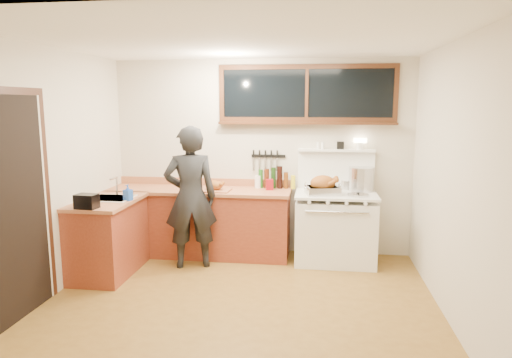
# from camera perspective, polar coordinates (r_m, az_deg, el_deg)

# --- Properties ---
(ground_plane) EXTENTS (4.00, 3.50, 0.02)m
(ground_plane) POSITION_cam_1_polar(r_m,az_deg,el_deg) (4.85, -1.99, -15.31)
(ground_plane) COLOR brown
(room_shell) EXTENTS (4.10, 3.60, 2.65)m
(room_shell) POSITION_cam_1_polar(r_m,az_deg,el_deg) (4.42, -2.12, 4.62)
(room_shell) COLOR beige
(room_shell) RESTS_ON ground
(counter_back) EXTENTS (2.44, 0.64, 1.00)m
(counter_back) POSITION_cam_1_polar(r_m,az_deg,el_deg) (6.20, -7.09, -5.28)
(counter_back) COLOR maroon
(counter_back) RESTS_ON ground
(counter_left) EXTENTS (0.64, 1.09, 0.90)m
(counter_left) POSITION_cam_1_polar(r_m,az_deg,el_deg) (5.76, -17.97, -6.85)
(counter_left) COLOR maroon
(counter_left) RESTS_ON ground
(sink_unit) EXTENTS (0.50, 0.45, 0.37)m
(sink_unit) POSITION_cam_1_polar(r_m,az_deg,el_deg) (5.72, -17.67, -2.86)
(sink_unit) COLOR white
(sink_unit) RESTS_ON counter_left
(vintage_stove) EXTENTS (1.02, 0.74, 1.57)m
(vintage_stove) POSITION_cam_1_polar(r_m,az_deg,el_deg) (5.97, 9.87, -5.81)
(vintage_stove) COLOR white
(vintage_stove) RESTS_ON ground
(back_window) EXTENTS (2.32, 0.13, 0.77)m
(back_window) POSITION_cam_1_polar(r_m,az_deg,el_deg) (6.07, 6.35, 9.78)
(back_window) COLOR black
(back_window) RESTS_ON room_shell
(left_doorway) EXTENTS (0.02, 1.04, 2.17)m
(left_doorway) POSITION_cam_1_polar(r_m,az_deg,el_deg) (4.77, -27.62, -2.94)
(left_doorway) COLOR black
(left_doorway) RESTS_ON ground
(knife_strip) EXTENTS (0.46, 0.03, 0.28)m
(knife_strip) POSITION_cam_1_polar(r_m,az_deg,el_deg) (6.15, 1.40, 2.81)
(knife_strip) COLOR black
(knife_strip) RESTS_ON room_shell
(man) EXTENTS (0.74, 0.60, 1.76)m
(man) POSITION_cam_1_polar(r_m,az_deg,el_deg) (5.66, -8.18, -2.29)
(man) COLOR black
(man) RESTS_ON ground
(soap_bottle) EXTENTS (0.10, 0.11, 0.19)m
(soap_bottle) POSITION_cam_1_polar(r_m,az_deg,el_deg) (5.52, -15.73, -1.64)
(soap_bottle) COLOR blue
(soap_bottle) RESTS_ON counter_left
(toaster) EXTENTS (0.24, 0.18, 0.16)m
(toaster) POSITION_cam_1_polar(r_m,az_deg,el_deg) (5.24, -20.41, -2.64)
(toaster) COLOR black
(toaster) RESTS_ON counter_left
(cutting_board) EXTENTS (0.42, 0.32, 0.14)m
(cutting_board) POSITION_cam_1_polar(r_m,az_deg,el_deg) (5.91, -5.18, -1.01)
(cutting_board) COLOR #A66441
(cutting_board) RESTS_ON counter_back
(roast_turkey) EXTENTS (0.46, 0.38, 0.24)m
(roast_turkey) POSITION_cam_1_polar(r_m,az_deg,el_deg) (5.74, 8.37, -0.92)
(roast_turkey) COLOR silver
(roast_turkey) RESTS_ON vintage_stove
(stockpot) EXTENTS (0.38, 0.38, 0.31)m
(stockpot) POSITION_cam_1_polar(r_m,az_deg,el_deg) (6.06, 13.04, 0.02)
(stockpot) COLOR silver
(stockpot) RESTS_ON vintage_stove
(saucepan) EXTENTS (0.19, 0.29, 0.12)m
(saucepan) POSITION_cam_1_polar(r_m,az_deg,el_deg) (6.15, 11.26, -0.70)
(saucepan) COLOR silver
(saucepan) RESTS_ON vintage_stove
(pot_lid) EXTENTS (0.29, 0.29, 0.04)m
(pot_lid) POSITION_cam_1_polar(r_m,az_deg,el_deg) (5.74, 12.65, -1.92)
(pot_lid) COLOR silver
(pot_lid) RESTS_ON vintage_stove
(coffee_tin) EXTENTS (0.11, 0.09, 0.14)m
(coffee_tin) POSITION_cam_1_polar(r_m,az_deg,el_deg) (5.97, 1.70, -0.71)
(coffee_tin) COLOR maroon
(coffee_tin) RESTS_ON counter_back
(pitcher) EXTENTS (0.11, 0.11, 0.17)m
(pitcher) POSITION_cam_1_polar(r_m,az_deg,el_deg) (6.11, 0.26, -0.34)
(pitcher) COLOR white
(pitcher) RESTS_ON counter_back
(bottle_cluster) EXTENTS (0.50, 0.07, 0.30)m
(bottle_cluster) POSITION_cam_1_polar(r_m,az_deg,el_deg) (6.08, 2.42, 0.04)
(bottle_cluster) COLOR black
(bottle_cluster) RESTS_ON counter_back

